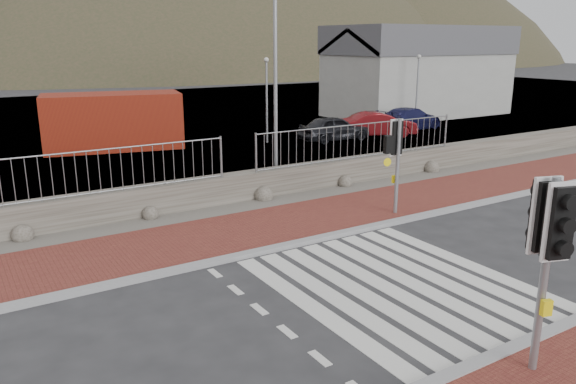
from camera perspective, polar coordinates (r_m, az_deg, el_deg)
ground at (r=12.11m, az=10.93°, el=-9.13°), size 220.00×220.00×0.00m
sidewalk_far at (r=15.45m, az=-0.41°, el=-3.27°), size 40.00×3.00×0.08m
kerb_near at (r=10.36m, az=22.56°, el=-14.22°), size 40.00×0.25×0.12m
kerb_far at (r=14.26m, az=2.75°, el=-4.85°), size 40.00×0.25×0.12m
zebra_crossing at (r=12.11m, az=10.93°, el=-9.11°), size 4.62×5.60×0.01m
gravel_strip at (r=17.11m, az=-3.91°, el=-1.49°), size 40.00×1.50×0.06m
stone_wall at (r=17.68m, az=-5.16°, el=0.45°), size 40.00×0.60×0.90m
railing at (r=17.25m, az=-5.04°, el=4.75°), size 18.07×0.07×1.22m
quay at (r=37.03m, az=-19.82°, el=6.67°), size 120.00×40.00×0.50m
water at (r=71.48m, az=-26.07°, el=9.75°), size 220.00×50.00×0.05m
harbor_building at (r=39.32m, az=13.13°, el=11.92°), size 12.20×6.20×5.80m
hills_backdrop at (r=100.93m, az=-22.40°, el=-2.06°), size 254.00×90.00×100.00m
traffic_signal_near at (r=8.88m, az=25.01°, el=-4.06°), size 0.50×0.39×3.09m
traffic_signal_far at (r=16.14m, az=11.05°, el=4.62°), size 0.68×0.29×2.81m
streetlight at (r=18.80m, az=-0.99°, el=12.67°), size 1.54×0.41×7.29m
shipping_container at (r=27.48m, az=-17.33°, el=6.88°), size 6.54×3.81×2.55m
car_a at (r=28.46m, az=4.72°, el=6.47°), size 3.77×1.67×1.26m
car_b at (r=30.03m, az=9.24°, el=6.80°), size 4.13×2.53×1.28m
car_c at (r=32.47m, az=12.26°, el=7.28°), size 4.71×2.71×1.28m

